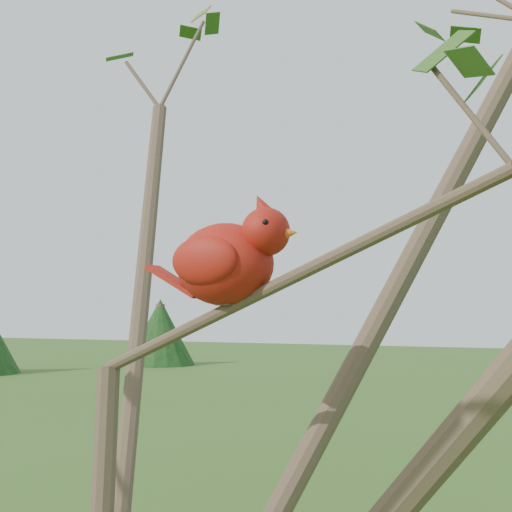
# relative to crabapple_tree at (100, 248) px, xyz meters

# --- Properties ---
(crabapple_tree) EXTENTS (2.35, 2.05, 2.95)m
(crabapple_tree) POSITION_rel_crabapple_tree_xyz_m (0.00, 0.00, 0.00)
(crabapple_tree) COLOR #3B2D1F
(crabapple_tree) RESTS_ON ground
(cardinal) EXTENTS (0.24, 0.13, 0.17)m
(cardinal) POSITION_rel_crabapple_tree_xyz_m (0.14, 0.11, -0.01)
(cardinal) COLOR #AB1A0E
(cardinal) RESTS_ON ground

